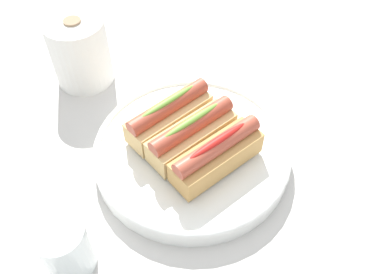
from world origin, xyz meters
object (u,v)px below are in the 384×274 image
object	(u,v)px
hotdog_side	(169,115)
paper_towel_roll	(80,52)
serving_bowl	(192,151)
hotdog_back	(192,134)
hotdog_front	(217,154)
water_glass	(66,249)

from	to	relation	value
hotdog_side	paper_towel_roll	bearing A→B (deg)	83.23
hotdog_side	paper_towel_roll	xyz separation A→B (m)	(0.03, 0.24, 0.00)
serving_bowl	hotdog_side	world-z (taller)	hotdog_side
hotdog_back	hotdog_side	world-z (taller)	same
hotdog_front	hotdog_back	distance (m)	0.06
paper_towel_roll	serving_bowl	bearing A→B (deg)	-97.60
hotdog_front	hotdog_back	xyz separation A→B (m)	(0.01, 0.05, 0.00)
hotdog_front	water_glass	world-z (taller)	hotdog_front
hotdog_back	serving_bowl	bearing A→B (deg)	-153.43
serving_bowl	water_glass	distance (m)	0.25
hotdog_back	hotdog_side	size ratio (longest dim) A/B	1.00
hotdog_back	hotdog_side	distance (m)	0.06
paper_towel_roll	water_glass	bearing A→B (deg)	-137.04
hotdog_side	hotdog_back	bearing A→B (deg)	-101.17
hotdog_back	paper_towel_roll	size ratio (longest dim) A/B	1.17
serving_bowl	paper_towel_roll	size ratio (longest dim) A/B	2.41
hotdog_side	serving_bowl	bearing A→B (deg)	-101.17
hotdog_front	paper_towel_roll	xyz separation A→B (m)	(0.05, 0.34, 0.00)
serving_bowl	paper_towel_roll	distance (m)	0.30
serving_bowl	hotdog_side	bearing A→B (deg)	78.83
hotdog_back	paper_towel_roll	xyz separation A→B (m)	(0.04, 0.29, 0.00)
hotdog_front	paper_towel_roll	size ratio (longest dim) A/B	1.18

